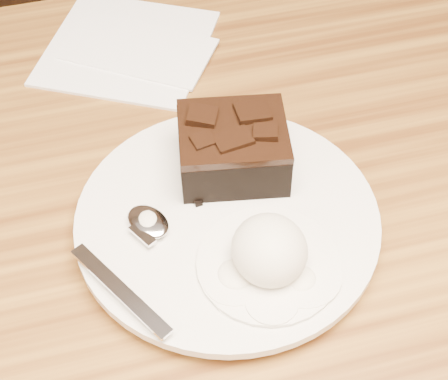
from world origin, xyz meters
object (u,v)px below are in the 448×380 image
object	(u,v)px
plate	(227,224)
napkin	(127,46)
ice_cream_scoop	(269,250)
brownie	(233,151)
spoon	(148,223)

from	to	relation	value
plate	napkin	distance (m)	0.26
plate	ice_cream_scoop	bearing A→B (deg)	-72.61
plate	brownie	bearing A→B (deg)	69.54
plate	ice_cream_scoop	xyz separation A→B (m)	(0.02, -0.05, 0.03)
plate	spoon	distance (m)	0.06
ice_cream_scoop	brownie	bearing A→B (deg)	89.17
ice_cream_scoop	spoon	distance (m)	0.10
napkin	plate	bearing A→B (deg)	-81.97
napkin	brownie	bearing A→B (deg)	-75.20
plate	brownie	world-z (taller)	brownie
ice_cream_scoop	spoon	world-z (taller)	ice_cream_scoop
plate	napkin	size ratio (longest dim) A/B	1.53
ice_cream_scoop	napkin	xyz separation A→B (m)	(-0.05, 0.31, -0.04)
plate	napkin	bearing A→B (deg)	98.03
ice_cream_scoop	plate	bearing A→B (deg)	107.39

